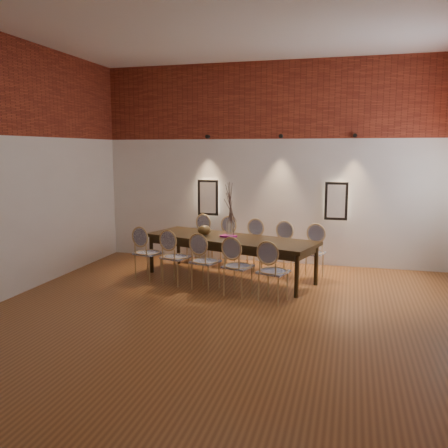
% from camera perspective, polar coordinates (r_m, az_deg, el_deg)
% --- Properties ---
extents(floor, '(7.00, 7.00, 0.02)m').
position_cam_1_polar(floor, '(6.58, 0.30, -11.49)').
color(floor, brown).
rests_on(floor, ground).
extents(ceiling, '(7.00, 7.00, 0.02)m').
position_cam_1_polar(ceiling, '(6.41, 0.33, 24.54)').
color(ceiling, silver).
rests_on(ceiling, ground).
extents(wall_back, '(7.00, 0.10, 4.00)m').
position_cam_1_polar(wall_back, '(9.65, 5.73, 7.18)').
color(wall_back, silver).
rests_on(wall_back, ground).
extents(wall_front, '(7.00, 0.10, 4.00)m').
position_cam_1_polar(wall_front, '(2.90, -17.89, 2.83)').
color(wall_front, silver).
rests_on(wall_front, ground).
extents(brick_band_back, '(7.00, 0.02, 1.50)m').
position_cam_1_polar(brick_band_back, '(9.62, 5.78, 14.63)').
color(brick_band_back, maroon).
rests_on(brick_band_back, ground).
extents(niche_left, '(0.36, 0.06, 0.66)m').
position_cam_1_polar(niche_left, '(9.89, -1.89, 3.20)').
color(niche_left, '#FFEAC6').
rests_on(niche_left, wall_back).
extents(niche_right, '(0.36, 0.06, 0.66)m').
position_cam_1_polar(niche_right, '(9.47, 13.35, 2.71)').
color(niche_right, '#FFEAC6').
rests_on(niche_right, wall_back).
extents(spot_fixture_left, '(0.08, 0.10, 0.08)m').
position_cam_1_polar(spot_fixture_left, '(9.82, -1.98, 10.46)').
color(spot_fixture_left, black).
rests_on(spot_fixture_left, wall_back).
extents(spot_fixture_mid, '(0.08, 0.10, 0.08)m').
position_cam_1_polar(spot_fixture_mid, '(9.49, 6.86, 10.46)').
color(spot_fixture_mid, black).
rests_on(spot_fixture_mid, wall_back).
extents(spot_fixture_right, '(0.08, 0.10, 0.08)m').
position_cam_1_polar(spot_fixture_right, '(9.39, 15.48, 10.22)').
color(spot_fixture_right, black).
rests_on(spot_fixture_right, wall_back).
extents(dining_table, '(3.24, 1.84, 0.75)m').
position_cam_1_polar(dining_table, '(8.48, 0.70, -4.11)').
color(dining_table, black).
rests_on(dining_table, floor).
extents(chair_near_a, '(0.55, 0.55, 0.94)m').
position_cam_1_polar(chair_near_a, '(8.55, -9.13, -3.45)').
color(chair_near_a, tan).
rests_on(chair_near_a, floor).
extents(chair_near_b, '(0.55, 0.55, 0.94)m').
position_cam_1_polar(chair_near_b, '(8.17, -5.84, -3.96)').
color(chair_near_b, tan).
rests_on(chair_near_b, floor).
extents(chair_near_c, '(0.55, 0.55, 0.94)m').
position_cam_1_polar(chair_near_c, '(7.82, -2.24, -4.51)').
color(chair_near_c, tan).
rests_on(chair_near_c, floor).
extents(chair_near_d, '(0.55, 0.55, 0.94)m').
position_cam_1_polar(chair_near_d, '(7.50, 1.69, -5.09)').
color(chair_near_d, tan).
rests_on(chair_near_d, floor).
extents(chair_near_e, '(0.55, 0.55, 0.94)m').
position_cam_1_polar(chair_near_e, '(7.22, 5.95, -5.69)').
color(chair_near_e, tan).
rests_on(chair_near_e, floor).
extents(chair_far_a, '(0.55, 0.55, 0.94)m').
position_cam_1_polar(chair_far_a, '(9.75, -3.16, -1.82)').
color(chair_far_a, tan).
rests_on(chair_far_a, floor).
extents(chair_far_b, '(0.55, 0.55, 0.94)m').
position_cam_1_polar(chair_far_b, '(9.42, -0.07, -2.19)').
color(chair_far_b, tan).
rests_on(chair_far_b, floor).
extents(chair_far_c, '(0.55, 0.55, 0.94)m').
position_cam_1_polar(chair_far_c, '(9.11, 3.23, -2.58)').
color(chair_far_c, tan).
rests_on(chair_far_c, floor).
extents(chair_far_d, '(0.55, 0.55, 0.94)m').
position_cam_1_polar(chair_far_d, '(8.84, 6.75, -2.99)').
color(chair_far_d, tan).
rests_on(chair_far_d, floor).
extents(chair_far_e, '(0.55, 0.55, 0.94)m').
position_cam_1_polar(chair_far_e, '(8.61, 10.48, -3.41)').
color(chair_far_e, tan).
rests_on(chair_far_e, floor).
extents(vase, '(0.14, 0.14, 0.30)m').
position_cam_1_polar(vase, '(8.37, 0.76, -0.61)').
color(vase, silver).
rests_on(vase, dining_table).
extents(dried_branches, '(0.50, 0.50, 0.70)m').
position_cam_1_polar(dried_branches, '(8.31, 0.76, 2.45)').
color(dried_branches, '#48342B').
rests_on(dried_branches, vase).
extents(bowl, '(0.24, 0.24, 0.18)m').
position_cam_1_polar(bowl, '(8.61, -2.38, -0.75)').
color(bowl, brown).
rests_on(bowl, dining_table).
extents(book, '(0.30, 0.25, 0.03)m').
position_cam_1_polar(book, '(8.43, 0.54, -1.47)').
color(book, '#95146A').
rests_on(book, dining_table).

